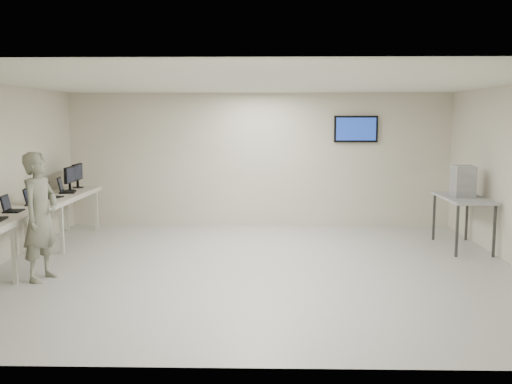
{
  "coord_description": "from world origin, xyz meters",
  "views": [
    {
      "loc": [
        0.19,
        -8.47,
        2.28
      ],
      "look_at": [
        0.0,
        0.2,
        1.15
      ],
      "focal_mm": 40.0,
      "sensor_mm": 36.0,
      "label": 1
    }
  ],
  "objects": [
    {
      "name": "room",
      "position": [
        0.03,
        0.06,
        1.41
      ],
      "size": [
        8.01,
        7.01,
        2.81
      ],
      "color": "#B6B6AC",
      "rests_on": "ground"
    },
    {
      "name": "workbench",
      "position": [
        -3.59,
        0.0,
        0.83
      ],
      "size": [
        0.76,
        6.0,
        0.9
      ],
      "color": "#BCAE9E",
      "rests_on": "ground"
    },
    {
      "name": "laptop_2",
      "position": [
        -3.64,
        -0.22,
        0.96
      ],
      "size": [
        0.28,
        0.34,
        0.25
      ],
      "rotation": [
        0.0,
        0.0,
        0.07
      ],
      "color": "black",
      "rests_on": "workbench"
    },
    {
      "name": "laptop_3",
      "position": [
        -3.62,
        0.48,
        0.97
      ],
      "size": [
        0.34,
        0.38,
        0.26
      ],
      "rotation": [
        0.0,
        0.0,
        0.22
      ],
      "color": "black",
      "rests_on": "workbench"
    },
    {
      "name": "laptop_4",
      "position": [
        -3.62,
        1.23,
        0.97
      ],
      "size": [
        0.36,
        0.39,
        0.27
      ],
      "rotation": [
        0.0,
        0.0,
        -0.24
      ],
      "color": "black",
      "rests_on": "workbench"
    },
    {
      "name": "laptop_5",
      "position": [
        -3.6,
        1.94,
        0.97
      ],
      "size": [
        0.37,
        0.41,
        0.29
      ],
      "rotation": [
        0.0,
        0.0,
        0.19
      ],
      "color": "black",
      "rests_on": "workbench"
    },
    {
      "name": "monitor_near",
      "position": [
        -3.6,
        2.23,
        1.18
      ],
      "size": [
        0.21,
        0.46,
        0.46
      ],
      "color": "black",
      "rests_on": "workbench"
    },
    {
      "name": "monitor_far",
      "position": [
        -3.6,
        2.68,
        1.19
      ],
      "size": [
        0.21,
        0.48,
        0.48
      ],
      "color": "black",
      "rests_on": "workbench"
    },
    {
      "name": "soldier",
      "position": [
        -3.01,
        -0.67,
        0.91
      ],
      "size": [
        0.57,
        0.74,
        1.82
      ],
      "primitive_type": "imported",
      "rotation": [
        0.0,
        0.0,
        1.36
      ],
      "color": "gray",
      "rests_on": "ground"
    },
    {
      "name": "side_table",
      "position": [
        3.6,
        1.46,
        0.84
      ],
      "size": [
        0.71,
        1.52,
        0.91
      ],
      "color": "gray",
      "rests_on": "ground"
    },
    {
      "name": "storage_bins",
      "position": [
        3.58,
        1.46,
        1.18
      ],
      "size": [
        0.35,
        0.39,
        0.55
      ],
      "color": "#9CA0A4",
      "rests_on": "side_table"
    }
  ]
}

